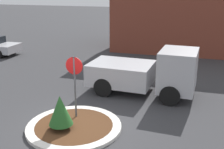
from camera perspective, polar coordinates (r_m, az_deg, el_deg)
ground_plane at (r=10.64m, az=-7.68°, el=-10.73°), size 120.00×120.00×0.00m
traffic_island at (r=10.61m, az=-7.70°, el=-10.42°), size 3.50×3.50×0.13m
stop_sign at (r=10.62m, az=-7.61°, el=-0.52°), size 0.67×0.07×2.54m
island_shrub at (r=10.09m, az=-10.46°, el=-7.14°), size 0.86×0.86×1.26m
utility_truck at (r=13.45m, az=7.15°, el=0.43°), size 5.15×2.54×2.27m
storefront_building at (r=23.78m, az=19.33°, el=12.10°), size 14.67×6.07×6.27m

